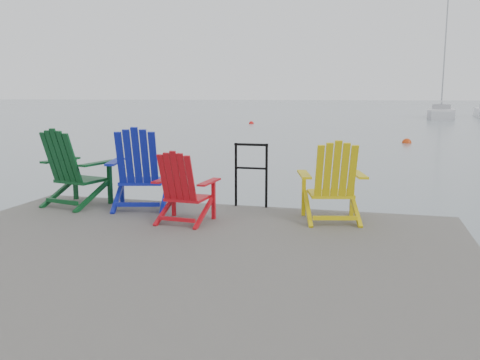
% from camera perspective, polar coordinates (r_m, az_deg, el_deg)
% --- Properties ---
extents(ground, '(400.00, 400.00, 0.00)m').
position_cam_1_polar(ground, '(5.19, -7.92, -13.97)').
color(ground, slate).
rests_on(ground, ground).
extents(dock, '(6.00, 5.00, 1.40)m').
position_cam_1_polar(dock, '(5.06, -8.01, -10.36)').
color(dock, '#2E2C29').
rests_on(dock, ground).
extents(handrail, '(0.48, 0.04, 0.90)m').
position_cam_1_polar(handrail, '(7.10, 1.25, 1.27)').
color(handrail, black).
rests_on(handrail, dock).
extents(chair_green, '(0.99, 0.94, 1.08)m').
position_cam_1_polar(chair_green, '(7.53, -18.22, 1.30)').
color(chair_green, '#0A3C19').
rests_on(chair_green, dock).
extents(chair_blue, '(1.03, 0.97, 1.11)m').
position_cam_1_polar(chair_blue, '(7.11, -11.12, 1.26)').
color(chair_blue, '#0D188D').
rests_on(chair_blue, dock).
extents(chair_red, '(0.75, 0.70, 0.89)m').
position_cam_1_polar(chair_red, '(6.25, -6.38, -0.79)').
color(chair_red, '#AE0C15').
rests_on(chair_red, dock).
extents(chair_yellow, '(0.92, 0.87, 1.01)m').
position_cam_1_polar(chair_yellow, '(6.36, 10.37, -0.17)').
color(chair_yellow, gold).
rests_on(chair_yellow, dock).
extents(sailboat_near, '(3.23, 8.79, 11.83)m').
position_cam_1_polar(sailboat_near, '(50.51, 21.62, 6.94)').
color(sailboat_near, silver).
rests_on(sailboat_near, ground).
extents(buoy_a, '(0.41, 0.41, 0.41)m').
position_cam_1_polar(buoy_a, '(23.19, 18.21, 3.96)').
color(buoy_a, '#BD350B').
rests_on(buoy_a, ground).
extents(buoy_b, '(0.36, 0.36, 0.36)m').
position_cam_1_polar(buoy_b, '(37.08, 1.28, 6.35)').
color(buoy_b, red).
rests_on(buoy_b, ground).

